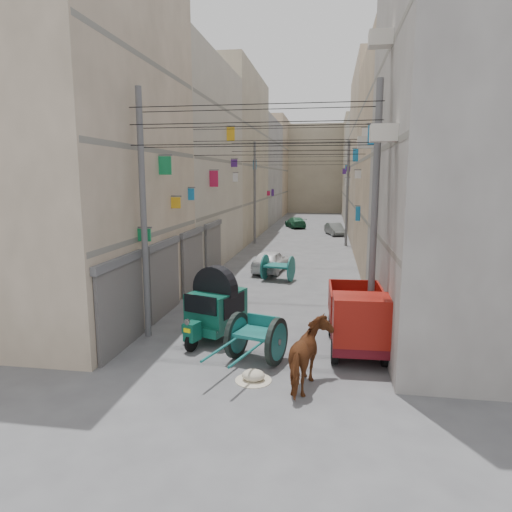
% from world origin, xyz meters
% --- Properties ---
extents(ground, '(140.00, 140.00, 0.00)m').
position_xyz_m(ground, '(0.00, 0.00, 0.00)').
color(ground, '#4D4D50').
rests_on(ground, ground).
extents(building_row_left, '(8.00, 62.00, 14.00)m').
position_xyz_m(building_row_left, '(-8.00, 34.13, 6.46)').
color(building_row_left, '#C5AF95').
rests_on(building_row_left, ground).
extents(building_row_right, '(8.00, 62.00, 14.00)m').
position_xyz_m(building_row_right, '(8.00, 34.13, 6.46)').
color(building_row_right, '#A19C96').
rests_on(building_row_right, ground).
extents(end_cap_building, '(22.00, 10.00, 13.00)m').
position_xyz_m(end_cap_building, '(0.00, 66.00, 6.50)').
color(end_cap_building, '#AFA58A').
rests_on(end_cap_building, ground).
extents(shutters_left, '(0.18, 14.40, 2.88)m').
position_xyz_m(shutters_left, '(-3.92, 10.38, 1.49)').
color(shutters_left, '#444549').
rests_on(shutters_left, ground).
extents(signboards, '(8.22, 40.52, 5.67)m').
position_xyz_m(signboards, '(-0.01, 21.66, 3.43)').
color(signboards, '#4C2078').
rests_on(signboards, ground).
extents(ac_units, '(0.70, 6.55, 3.35)m').
position_xyz_m(ac_units, '(3.65, 7.67, 7.43)').
color(ac_units, beige).
rests_on(ac_units, ground).
extents(utility_poles, '(7.40, 22.20, 8.00)m').
position_xyz_m(utility_poles, '(0.00, 17.00, 4.00)').
color(utility_poles, '#58585A').
rests_on(utility_poles, ground).
extents(overhead_cables, '(7.40, 22.52, 1.12)m').
position_xyz_m(overhead_cables, '(0.00, 14.40, 6.77)').
color(overhead_cables, black).
rests_on(overhead_cables, ground).
extents(auto_rickshaw, '(2.05, 2.72, 1.85)m').
position_xyz_m(auto_rickshaw, '(-1.32, 6.15, 1.09)').
color(auto_rickshaw, black).
rests_on(auto_rickshaw, ground).
extents(tonga_cart, '(1.95, 3.21, 1.36)m').
position_xyz_m(tonga_cart, '(0.31, 4.49, 0.71)').
color(tonga_cart, black).
rests_on(tonga_cart, ground).
extents(mini_truck, '(1.73, 3.65, 2.02)m').
position_xyz_m(mini_truck, '(3.21, 5.45, 0.97)').
color(mini_truck, black).
rests_on(mini_truck, ground).
extents(second_cart, '(1.73, 1.59, 1.31)m').
position_xyz_m(second_cart, '(-0.25, 14.99, 0.70)').
color(second_cart, '#145B57').
rests_on(second_cart, ground).
extents(feed_sack, '(0.60, 0.48, 0.30)m').
position_xyz_m(feed_sack, '(0.44, 3.18, 0.15)').
color(feed_sack, beige).
rests_on(feed_sack, ground).
extents(horse, '(1.19, 2.12, 1.70)m').
position_xyz_m(horse, '(1.91, 3.00, 0.85)').
color(horse, '#5F3016').
rests_on(horse, ground).
extents(distant_car_white, '(1.97, 3.82, 1.24)m').
position_xyz_m(distant_car_white, '(-0.92, 17.15, 0.62)').
color(distant_car_white, white).
rests_on(distant_car_white, ground).
extents(distant_car_grey, '(2.02, 3.53, 1.10)m').
position_xyz_m(distant_car_grey, '(2.80, 34.62, 0.55)').
color(distant_car_grey, '#515654').
rests_on(distant_car_grey, ground).
extents(distant_car_green, '(2.74, 4.16, 1.12)m').
position_xyz_m(distant_car_green, '(-1.25, 40.28, 0.56)').
color(distant_car_green, '#21623E').
rests_on(distant_car_green, ground).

